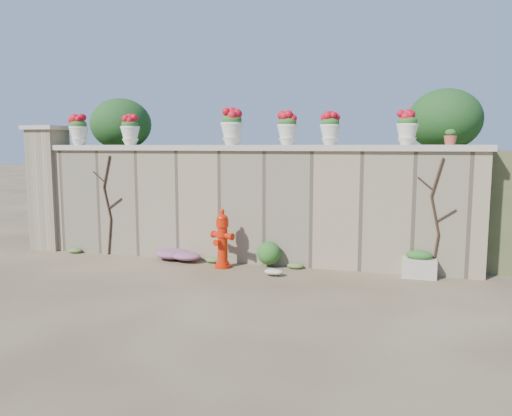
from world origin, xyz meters
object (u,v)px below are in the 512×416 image
(fire_hydrant, at_px, (222,239))
(planter_box, at_px, (419,265))
(urn_pot_0, at_px, (79,130))
(terracotta_pot, at_px, (450,138))

(fire_hydrant, relative_size, planter_box, 1.91)
(fire_hydrant, relative_size, urn_pot_0, 1.75)
(fire_hydrant, bearing_deg, urn_pot_0, -169.86)
(planter_box, xyz_separation_m, urn_pot_0, (-6.41, 0.30, 2.18))
(fire_hydrant, xyz_separation_m, terracotta_pot, (3.62, 0.58, 1.70))
(fire_hydrant, distance_m, urn_pot_0, 3.75)
(planter_box, bearing_deg, fire_hydrant, -175.33)
(planter_box, height_order, terracotta_pot, terracotta_pot)
(fire_hydrant, bearing_deg, terracotta_pot, 29.56)
(planter_box, height_order, urn_pot_0, urn_pot_0)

